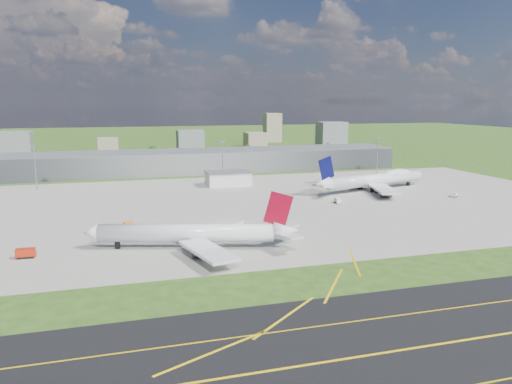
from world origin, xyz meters
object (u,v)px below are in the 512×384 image
object	(u,v)px
airliner_red_twin	(194,234)
van_white_far	(455,195)
tug_yellow	(128,224)
van_white_near	(338,201)
crash_tender	(26,254)
airliner_blue_quad	(375,180)

from	to	relation	value
airliner_red_twin	van_white_far	xyz separation A→B (m)	(148.98, 54.99, -4.18)
airliner_red_twin	van_white_far	distance (m)	158.86
tug_yellow	van_white_near	world-z (taller)	van_white_near
crash_tender	tug_yellow	xyz separation A→B (m)	(33.68, 33.86, -0.64)
tug_yellow	van_white_far	bearing A→B (deg)	-22.31
airliner_red_twin	tug_yellow	size ratio (longest dim) A/B	17.42
airliner_red_twin	van_white_far	bearing A→B (deg)	-143.68
airliner_red_twin	crash_tender	bearing A→B (deg)	10.90
crash_tender	van_white_near	xyz separation A→B (m)	(136.52, 52.71, -0.23)
airliner_blue_quad	van_white_near	distance (m)	47.39
airliner_red_twin	tug_yellow	xyz separation A→B (m)	(-21.00, 38.80, -4.48)
airliner_blue_quad	crash_tender	size ratio (longest dim) A/B	13.45
crash_tender	van_white_near	world-z (taller)	crash_tender
tug_yellow	van_white_far	xyz separation A→B (m)	(169.98, 16.19, 0.31)
tug_yellow	van_white_far	world-z (taller)	van_white_far
van_white_near	crash_tender	bearing A→B (deg)	119.17
airliner_blue_quad	tug_yellow	xyz separation A→B (m)	(-140.00, -47.90, -5.09)
crash_tender	tug_yellow	distance (m)	47.76
van_white_near	van_white_far	distance (m)	67.19
airliner_red_twin	crash_tender	size ratio (longest dim) A/B	11.97
van_white_far	van_white_near	bearing A→B (deg)	139.40
van_white_far	airliner_red_twin	bearing A→B (deg)	161.92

